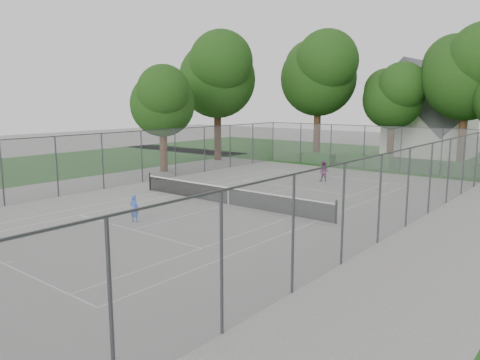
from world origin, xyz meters
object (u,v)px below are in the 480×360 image
Objects in this scene: girl_player at (134,209)px; woman_player at (324,172)px; tennis_net at (228,195)px; house at (430,117)px.

girl_player is 0.90× the size of woman_player.
tennis_net is 10.20× the size of girl_player.
tennis_net is 29.68m from house.
house reaches higher than tennis_net.
tennis_net is at bearing -92.41° from house.
woman_player is (-0.69, -20.02, -3.17)m from house.
girl_player is at bearing -93.63° from house.
house is at bearing 83.29° from woman_player.
tennis_net is at bearing -98.05° from woman_player.
woman_player reaches higher than tennis_net.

